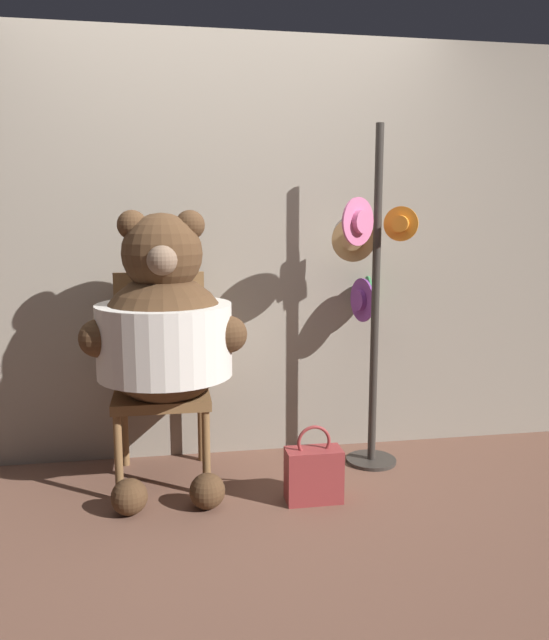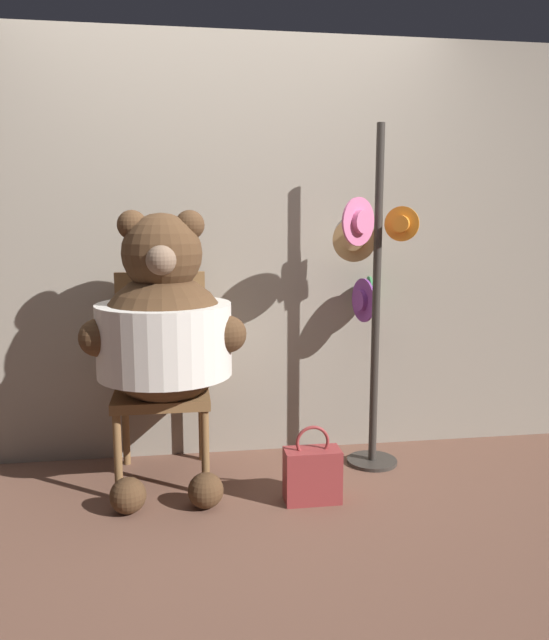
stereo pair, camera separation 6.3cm
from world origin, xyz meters
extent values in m
plane|color=brown|center=(0.00, 0.00, 0.00)|extent=(14.00, 14.00, 0.00)
cube|color=gray|center=(0.00, 0.66, 1.18)|extent=(8.00, 0.10, 2.35)
cylinder|color=brown|center=(-0.56, 0.05, 0.22)|extent=(0.04, 0.04, 0.44)
cylinder|color=brown|center=(-0.14, 0.05, 0.22)|extent=(0.04, 0.04, 0.44)
cylinder|color=brown|center=(-0.56, 0.50, 0.22)|extent=(0.04, 0.04, 0.44)
cylinder|color=brown|center=(-0.14, 0.50, 0.22)|extent=(0.04, 0.04, 0.44)
cube|color=brown|center=(-0.35, 0.28, 0.46)|extent=(0.48, 0.51, 0.05)
cube|color=brown|center=(-0.35, 0.52, 0.78)|extent=(0.48, 0.04, 0.59)
sphere|color=#4C331E|center=(-0.33, 0.20, 0.77)|extent=(0.66, 0.66, 0.66)
cylinder|color=silver|center=(-0.33, 0.20, 0.77)|extent=(0.67, 0.67, 0.36)
sphere|color=#4C331E|center=(-0.33, 0.20, 1.19)|extent=(0.39, 0.39, 0.39)
sphere|color=#4C331E|center=(-0.47, 0.20, 1.33)|extent=(0.14, 0.14, 0.14)
sphere|color=#4C331E|center=(-0.19, 0.20, 1.33)|extent=(0.14, 0.14, 0.14)
sphere|color=#7A604C|center=(-0.33, 0.03, 1.17)|extent=(0.14, 0.14, 0.14)
sphere|color=#4C331E|center=(-0.64, 0.12, 0.80)|extent=(0.18, 0.18, 0.18)
sphere|color=#4C331E|center=(-0.02, 0.12, 0.80)|extent=(0.18, 0.18, 0.18)
sphere|color=#4C331E|center=(-0.51, -0.10, 0.09)|extent=(0.17, 0.17, 0.17)
sphere|color=#4C331E|center=(-0.15, -0.10, 0.09)|extent=(0.17, 0.17, 0.17)
cylinder|color=#332D28|center=(0.80, 0.31, 0.01)|extent=(0.28, 0.28, 0.02)
cylinder|color=#332D28|center=(0.80, 0.31, 0.92)|extent=(0.04, 0.04, 1.85)
cylinder|color=tan|center=(0.69, 0.37, 1.25)|extent=(0.22, 0.12, 0.24)
cylinder|color=tan|center=(0.69, 0.37, 1.25)|extent=(0.13, 0.11, 0.11)
cylinder|color=orange|center=(0.90, 0.25, 1.33)|extent=(0.16, 0.11, 0.18)
cylinder|color=orange|center=(0.90, 0.25, 1.33)|extent=(0.12, 0.11, 0.09)
cylinder|color=#D16693|center=(0.66, 0.22, 1.34)|extent=(0.21, 0.15, 0.25)
cylinder|color=#D16693|center=(0.66, 0.22, 1.34)|extent=(0.14, 0.13, 0.12)
cylinder|color=#3D9351|center=(0.82, 0.51, 0.94)|extent=(0.03, 0.20, 0.20)
cylinder|color=#3D9351|center=(0.82, 0.51, 0.94)|extent=(0.09, 0.10, 0.09)
cylinder|color=#7A388E|center=(0.77, 0.45, 0.91)|extent=(0.07, 0.24, 0.25)
cylinder|color=#7A388E|center=(0.77, 0.45, 0.91)|extent=(0.09, 0.13, 0.12)
cylinder|color=silver|center=(0.69, 0.41, 1.26)|extent=(0.18, 0.16, 0.22)
cylinder|color=silver|center=(0.69, 0.41, 1.26)|extent=(0.12, 0.12, 0.11)
cube|color=maroon|center=(0.37, -0.10, 0.13)|extent=(0.27, 0.14, 0.26)
torus|color=maroon|center=(0.37, -0.10, 0.30)|extent=(0.17, 0.02, 0.17)
camera|label=1|loc=(-0.31, -2.89, 1.37)|focal=35.00mm
camera|label=2|loc=(-0.24, -2.90, 1.37)|focal=35.00mm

